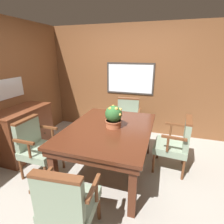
% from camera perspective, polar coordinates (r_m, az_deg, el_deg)
% --- Properties ---
extents(ground_plane, '(14.00, 14.00, 0.00)m').
position_cam_1_polar(ground_plane, '(2.92, -4.11, -20.43)').
color(ground_plane, '#A39E93').
extents(wall_back, '(7.20, 0.08, 2.45)m').
position_cam_1_polar(wall_back, '(4.16, 5.42, 10.16)').
color(wall_back, brown).
rests_on(wall_back, ground_plane).
extents(dining_table, '(1.26, 1.65, 0.77)m').
position_cam_1_polar(dining_table, '(2.70, -0.97, -6.89)').
color(dining_table, '#4C2314').
rests_on(dining_table, ground_plane).
extents(chair_right_far, '(0.54, 0.58, 0.91)m').
position_cam_1_polar(chair_right_far, '(2.99, 20.23, -9.26)').
color(chair_right_far, brown).
rests_on(chair_right_far, ground_plane).
extents(chair_head_near, '(0.58, 0.55, 0.91)m').
position_cam_1_polar(chair_head_near, '(1.91, -14.47, -26.62)').
color(chair_head_near, brown).
rests_on(chair_head_near, ground_plane).
extents(chair_head_far, '(0.58, 0.54, 0.91)m').
position_cam_1_polar(chair_head_far, '(3.83, 4.96, -1.88)').
color(chair_head_far, brown).
rests_on(chair_head_far, ground_plane).
extents(chair_left_near, '(0.51, 0.56, 0.91)m').
position_cam_1_polar(chair_left_near, '(2.97, -23.42, -9.83)').
color(chair_left_near, brown).
rests_on(chair_left_near, ground_plane).
extents(potted_plant, '(0.26, 0.27, 0.34)m').
position_cam_1_polar(potted_plant, '(2.62, 0.53, -1.43)').
color(potted_plant, '#B2603D').
rests_on(potted_plant, dining_table).
extents(sideboard_cabinet, '(0.55, 1.06, 0.89)m').
position_cam_1_polar(sideboard_cabinet, '(3.67, -26.77, -5.74)').
color(sideboard_cabinet, brown).
rests_on(sideboard_cabinet, ground_plane).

